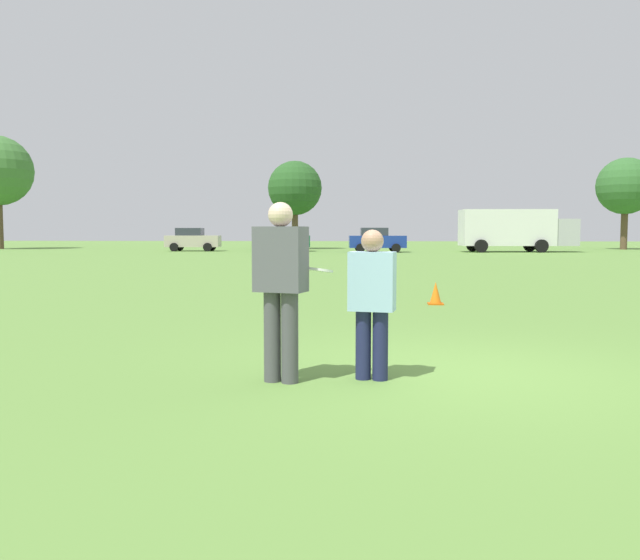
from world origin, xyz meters
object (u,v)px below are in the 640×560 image
player_defender (372,296)px  traffic_cone (436,294)px  frisbee (320,270)px  parked_car_center (377,240)px  parked_car_near_left (192,239)px  parked_car_mid_left (282,239)px  player_thrower (281,281)px  box_truck (515,229)px

player_defender → traffic_cone: 7.25m
frisbee → parked_car_center: bearing=88.6°
parked_car_near_left → parked_car_mid_left: same height
player_thrower → parked_car_mid_left: (-5.88, 43.90, -0.11)m
parked_car_mid_left → player_thrower: bearing=-82.4°
traffic_cone → parked_car_near_left: 39.72m
frisbee → traffic_cone: (1.91, 7.10, -0.91)m
player_thrower → box_truck: size_ratio=0.21×
player_thrower → box_truck: box_truck is taller
player_defender → parked_car_mid_left: parked_car_mid_left is taller
frisbee → parked_car_near_left: (-13.43, 43.74, -0.22)m
parked_car_center → traffic_cone: bearing=-88.6°
traffic_cone → parked_car_near_left: bearing=112.7°
player_defender → parked_car_mid_left: 44.24m
traffic_cone → player_defender: bearing=-101.0°
player_thrower → parked_car_mid_left: size_ratio=0.42×
parked_car_center → box_truck: (10.38, 1.12, 0.83)m
player_defender → traffic_cone: bearing=79.0°
player_thrower → frisbee: bearing=24.4°
player_thrower → player_defender: size_ratio=1.18×
frisbee → traffic_cone: frisbee is taller
box_truck → parked_car_near_left: bearing=178.7°
frisbee → parked_car_mid_left: bearing=98.2°
frisbee → parked_car_near_left: size_ratio=0.06×
player_thrower → parked_car_mid_left: bearing=97.6°
frisbee → box_truck: (11.43, 43.17, 0.61)m
player_defender → frisbee: bearing=-179.3°
traffic_cone → parked_car_mid_left: parked_car_mid_left is taller
player_defender → parked_car_mid_left: (-6.80, 43.72, 0.05)m
player_defender → box_truck: (10.90, 43.16, 0.88)m
player_defender → frisbee: (-0.54, -0.01, 0.27)m
player_thrower → parked_car_mid_left: 44.29m
player_defender → parked_car_center: parked_car_center is taller
player_defender → parked_car_center: 42.04m
frisbee → box_truck: bearing=75.2°
player_defender → traffic_cone: (1.37, 7.09, -0.64)m
parked_car_near_left → player_defender: bearing=-72.3°
player_thrower → player_defender: 0.96m
traffic_cone → parked_car_center: size_ratio=0.11×
frisbee → parked_car_near_left: bearing=107.1°
parked_car_center → box_truck: box_truck is taller
player_thrower → box_truck: bearing=74.7°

